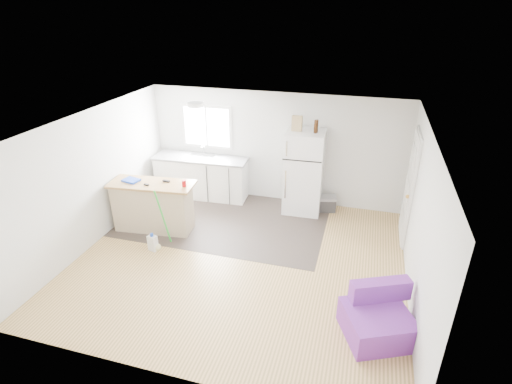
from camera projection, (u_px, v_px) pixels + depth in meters
room at (239, 198)px, 6.42m from camera, size 5.51×5.01×2.41m
vinyl_zone at (225, 219)px, 8.20m from camera, size 4.05×2.50×0.00m
window at (207, 127)px, 8.81m from camera, size 1.18×0.06×0.98m
interior_door at (410, 188)px, 7.17m from camera, size 0.11×0.92×2.10m
ceiling_fixture at (195, 104)px, 7.25m from camera, size 0.30×0.30×0.07m
kitchen_cabinets at (202, 176)px, 9.01m from camera, size 2.13×0.76×1.22m
peninsula at (153, 206)px, 7.68m from camera, size 1.65×0.77×0.98m
refrigerator at (304, 172)px, 8.22m from camera, size 0.79×0.75×1.74m
cooler at (326, 203)px, 8.50m from camera, size 0.49×0.39×0.33m
purple_seat at (377, 319)px, 5.31m from camera, size 1.08×1.08×0.68m
cleaner_jug at (153, 243)px, 7.14m from camera, size 0.18×0.15×0.35m
mop at (159, 238)px, 7.13m from camera, size 0.22×0.34×1.22m
red_cup at (184, 183)px, 7.30m from camera, size 0.08×0.08×0.12m
blue_tray at (131, 180)px, 7.53m from camera, size 0.34×0.28×0.04m
tool_a at (166, 181)px, 7.51m from camera, size 0.14×0.07×0.03m
tool_b at (146, 185)px, 7.36m from camera, size 0.11×0.06×0.03m
cardboard_box at (297, 123)px, 7.81m from camera, size 0.20×0.11×0.30m
bottle_left at (316, 127)px, 7.69m from camera, size 0.09×0.09×0.25m
bottle_right at (316, 126)px, 7.73m from camera, size 0.08×0.08×0.25m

